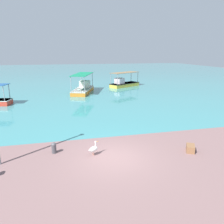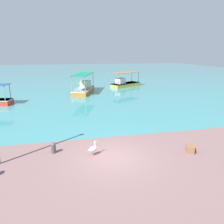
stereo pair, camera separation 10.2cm
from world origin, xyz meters
name	(u,v)px [view 1 (the left image)]	position (x,y,z in m)	size (l,w,h in m)	color
ground	(114,158)	(0.00, 0.00, 0.00)	(120.00, 120.00, 0.00)	#7C5D5C
harbor_water	(71,74)	(0.00, 48.00, 0.00)	(110.00, 90.00, 0.00)	teal
fishing_boat_far_left	(124,83)	(7.49, 24.07, 0.57)	(5.56, 4.26, 2.33)	gold
fishing_boat_near_right	(83,88)	(0.41, 20.32, 0.59)	(3.89, 6.58, 2.63)	orange
pelican	(94,149)	(-1.03, 0.56, 0.38)	(0.73, 0.53, 0.80)	#E0997A
mooring_bollard	(54,147)	(-3.21, 1.33, 0.34)	(0.28, 0.28, 0.64)	#47474C
cargo_crate	(190,148)	(4.53, -0.26, 0.20)	(0.71, 0.45, 0.40)	brown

